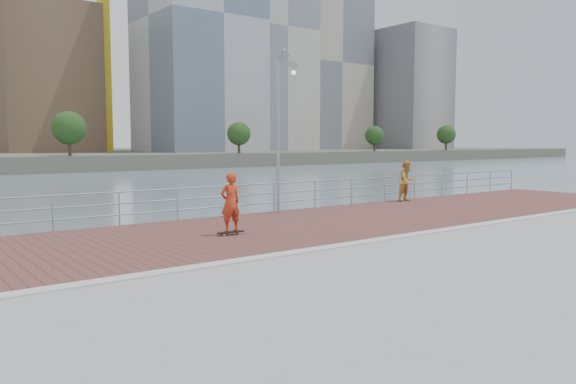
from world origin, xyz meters
TOP-DOWN VIEW (x-y plane):
  - water at (0.00, 0.00)m, footprint 400.00×400.00m
  - seawall at (0.00, -5.00)m, footprint 40.00×24.00m
  - brick_lane at (0.00, 3.60)m, footprint 40.00×6.80m
  - curb at (0.00, 0.00)m, footprint 40.00×0.40m
  - guardrail at (0.00, 7.00)m, footprint 39.06×0.06m
  - street_lamp at (2.91, 6.08)m, footprint 0.42×1.23m
  - skateboard at (-1.15, 3.25)m, footprint 0.82×0.21m
  - skateboarder at (-1.15, 3.25)m, footprint 0.63×0.42m
  - bystander at (9.99, 6.34)m, footprint 0.91×0.71m
  - skyline at (28.47, 104.36)m, footprint 233.00×41.00m
  - shoreline_trees at (15.11, 77.00)m, footprint 169.69×5.03m

SIDE VIEW (x-z plane):
  - water at x=0.00m, z-range -2.00..-2.00m
  - seawall at x=0.00m, z-range -2.00..0.00m
  - brick_lane at x=0.00m, z-range 0.00..0.02m
  - curb at x=0.00m, z-range 0.00..0.06m
  - skateboard at x=-1.15m, z-range 0.05..0.14m
  - guardrail at x=0.00m, z-range 0.13..1.25m
  - bystander at x=9.99m, z-range 0.02..1.85m
  - skateboarder at x=-1.15m, z-range 0.10..1.84m
  - street_lamp at x=2.91m, z-range 1.22..7.02m
  - shoreline_trees at x=15.11m, z-range 1.02..7.72m
  - skyline at x=28.47m, z-range -6.58..52.34m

